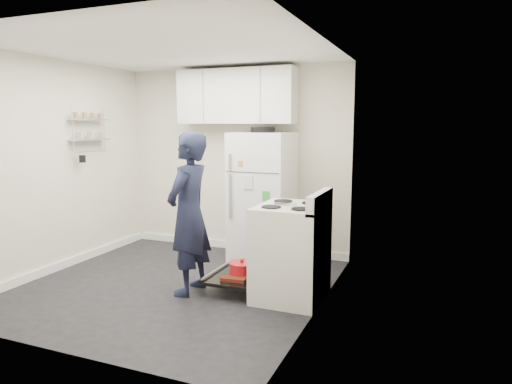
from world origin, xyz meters
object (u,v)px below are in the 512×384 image
at_px(electric_range, 290,252).
at_px(person, 189,214).
at_px(open_oven_door, 239,273).
at_px(refrigerator, 263,197).

height_order(electric_range, person, person).
distance_m(open_oven_door, person, 0.83).
bearing_deg(person, refrigerator, 168.03).
bearing_deg(open_oven_door, person, -150.99).
bearing_deg(electric_range, person, -166.29).
bearing_deg(refrigerator, electric_range, -56.64).
distance_m(electric_range, person, 1.11).
bearing_deg(refrigerator, open_oven_door, -81.74).
relative_size(electric_range, open_oven_door, 1.54).
bearing_deg(person, electric_range, 103.89).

